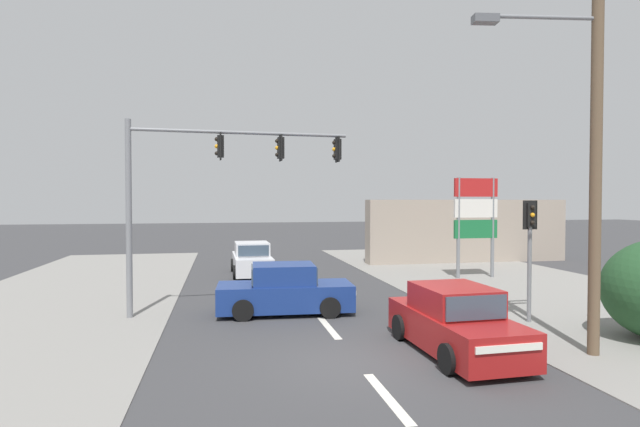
{
  "coord_description": "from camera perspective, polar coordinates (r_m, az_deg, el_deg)",
  "views": [
    {
      "loc": [
        -2.92,
        -10.52,
        3.56
      ],
      "look_at": [
        -0.05,
        4.0,
        3.17
      ],
      "focal_mm": 28.0,
      "sensor_mm": 36.0,
      "label": 1
    }
  ],
  "objects": [
    {
      "name": "kerb_right_verge",
      "position": [
        17.64,
        32.28,
        -10.33
      ],
      "size": [
        10.0,
        44.0,
        0.02
      ],
      "primitive_type": "cube",
      "color": "gray",
      "rests_on": "ground"
    },
    {
      "name": "utility_pole_foreground_right",
      "position": [
        13.08,
        28.6,
        10.71
      ],
      "size": [
        3.77,
        0.66,
        10.64
      ],
      "color": "brown",
      "rests_on": "ground"
    },
    {
      "name": "lane_dash_near",
      "position": [
        9.68,
        7.69,
        -20.06
      ],
      "size": [
        0.2,
        2.4,
        0.01
      ],
      "primitive_type": "cube",
      "color": "silver",
      "rests_on": "ground"
    },
    {
      "name": "ground_plane",
      "position": [
        11.48,
        4.32,
        -16.57
      ],
      "size": [
        140.0,
        140.0,
        0.0
      ],
      "primitive_type": "plane",
      "color": "#3A3A3D"
    },
    {
      "name": "lane_dash_far",
      "position": [
        19.08,
        -2.19,
        -9.24
      ],
      "size": [
        0.2,
        2.4,
        0.01
      ],
      "primitive_type": "cube",
      "color": "silver",
      "rests_on": "ground"
    },
    {
      "name": "sedan_crossing_left",
      "position": [
        12.32,
        15.17,
        -11.95
      ],
      "size": [
        1.99,
        4.29,
        1.56
      ],
      "color": "maroon",
      "rests_on": "ground"
    },
    {
      "name": "sedan_oncoming_near",
      "position": [
        24.19,
        -7.79,
        -5.29
      ],
      "size": [
        1.94,
        4.26,
        1.56
      ],
      "color": "silver",
      "rests_on": "ground"
    },
    {
      "name": "kerb_left_verge",
      "position": [
        15.95,
        -32.02,
        -11.58
      ],
      "size": [
        8.0,
        40.0,
        0.02
      ],
      "primitive_type": "cube",
      "color": "gray",
      "rests_on": "ground"
    },
    {
      "name": "lane_dash_mid",
      "position": [
        14.28,
        1.02,
        -12.92
      ],
      "size": [
        0.2,
        2.4,
        0.01
      ],
      "primitive_type": "cube",
      "color": "silver",
      "rests_on": "ground"
    },
    {
      "name": "traffic_signal_mast",
      "position": [
        15.95,
        -12.5,
        4.32
      ],
      "size": [
        6.88,
        0.64,
        6.0
      ],
      "color": "slate",
      "rests_on": "ground"
    },
    {
      "name": "shopping_plaza_sign",
      "position": [
        23.87,
        17.37,
        0.05
      ],
      "size": [
        2.1,
        0.16,
        4.6
      ],
      "color": "slate",
      "rests_on": "ground"
    },
    {
      "name": "sedan_kerbside_parked",
      "position": [
        15.92,
        -4.05,
        -8.84
      ],
      "size": [
        4.32,
        2.06,
        1.56
      ],
      "color": "navy",
      "rests_on": "ground"
    },
    {
      "name": "shopfront_wall_far",
      "position": [
        30.0,
        16.51,
        -1.92
      ],
      "size": [
        12.0,
        1.0,
        3.6
      ],
      "primitive_type": "cube",
      "color": "#A39384",
      "rests_on": "ground"
    },
    {
      "name": "pedestal_signal_right_kerb",
      "position": [
        15.69,
        22.86,
        -2.79
      ],
      "size": [
        0.44,
        0.29,
        3.56
      ],
      "color": "slate",
      "rests_on": "ground"
    }
  ]
}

